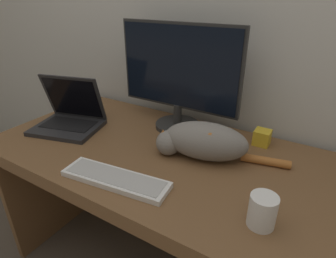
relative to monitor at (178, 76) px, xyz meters
The scene contains 7 objects.
desk 0.48m from the monitor, 76.49° to the right, with size 1.50×0.75×0.73m.
monitor is the anchor object (origin of this frame).
laptop 0.57m from the monitor, 148.17° to the right, with size 0.36×0.32×0.25m.
external_keyboard 0.56m from the monitor, 86.15° to the right, with size 0.41×0.16×0.02m.
cat 0.35m from the monitor, 41.35° to the right, with size 0.51×0.22×0.15m.
coffee_mug 0.72m from the monitor, 40.17° to the right, with size 0.08×0.08×0.10m.
small_toy 0.46m from the monitor, ahead, with size 0.07×0.07×0.07m.
Camera 1 is at (0.55, -0.48, 1.33)m, focal length 30.00 mm.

